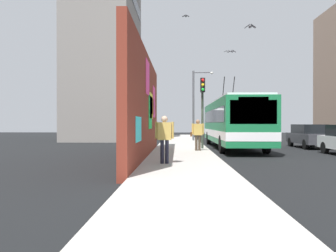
{
  "coord_description": "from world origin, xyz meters",
  "views": [
    {
      "loc": [
        -20.02,
        1.82,
        1.65
      ],
      "look_at": [
        -0.18,
        2.4,
        1.49
      ],
      "focal_mm": 35.58,
      "sensor_mm": 36.0,
      "label": 1
    }
  ],
  "objects": [
    {
      "name": "traffic_light",
      "position": [
        -0.22,
        0.35,
        2.98
      ],
      "size": [
        0.49,
        0.28,
        4.21
      ],
      "color": "#2D382D",
      "rests_on": "sidewalk_slab"
    },
    {
      "name": "street_lamp",
      "position": [
        9.24,
        0.23,
        3.7
      ],
      "size": [
        0.44,
        1.83,
        6.11
      ],
      "color": "#4C4C51",
      "rests_on": "sidewalk_slab"
    },
    {
      "name": "building_far_left",
      "position": [
        13.84,
        9.2,
        9.32
      ],
      "size": [
        11.27,
        6.04,
        18.64
      ],
      "color": "gray",
      "rests_on": "ground_plane"
    },
    {
      "name": "graffiti_wall",
      "position": [
        -4.6,
        3.35,
        2.42
      ],
      "size": [
        12.76,
        0.32,
        4.84
      ],
      "color": "maroon",
      "rests_on": "ground_plane"
    },
    {
      "name": "flying_pigeons",
      "position": [
        2.79,
        -0.78,
        8.05
      ],
      "size": [
        10.21,
        3.9,
        3.87
      ],
      "color": "#47474C"
    },
    {
      "name": "ground_plane",
      "position": [
        0.0,
        0.0,
        0.0
      ],
      "size": [
        80.0,
        80.0,
        0.0
      ],
      "primitive_type": "plane",
      "color": "black"
    },
    {
      "name": "pedestrian_near_wall",
      "position": [
        -7.63,
        2.32,
        1.21
      ],
      "size": [
        0.24,
        0.7,
        1.78
      ],
      "color": "#1E1E2D",
      "rests_on": "sidewalk_slab"
    },
    {
      "name": "pedestrian_at_curb",
      "position": [
        -1.68,
        0.72,
        1.16
      ],
      "size": [
        0.23,
        0.76,
        1.71
      ],
      "color": "#3F3326",
      "rests_on": "sidewalk_slab"
    },
    {
      "name": "parked_car_dark_gray",
      "position": [
        2.56,
        -7.0,
        0.83
      ],
      "size": [
        4.21,
        1.75,
        1.58
      ],
      "color": "#38383D",
      "rests_on": "ground_plane"
    },
    {
      "name": "city_bus",
      "position": [
        2.17,
        -1.8,
        1.76
      ],
      "size": [
        12.38,
        2.68,
        4.93
      ],
      "color": "#19723F",
      "rests_on": "ground_plane"
    },
    {
      "name": "sidewalk_slab",
      "position": [
        0.0,
        1.6,
        0.07
      ],
      "size": [
        48.0,
        3.2,
        0.15
      ],
      "primitive_type": "cube",
      "color": "#ADA8A0",
      "rests_on": "ground_plane"
    }
  ]
}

